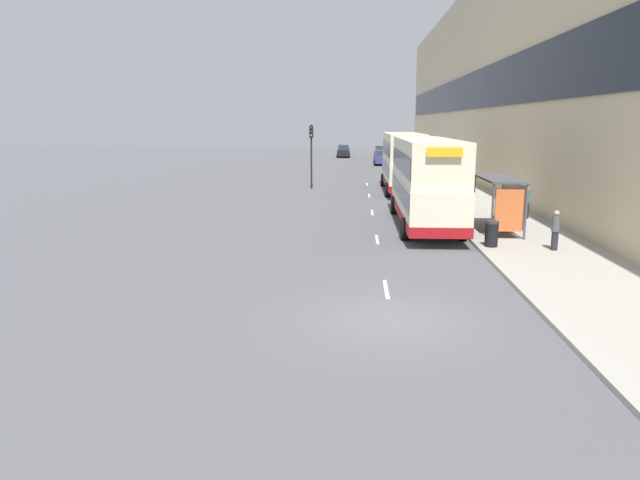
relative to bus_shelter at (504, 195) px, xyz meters
name	(u,v)px	position (x,y,z in m)	size (l,w,h in m)	color
ground_plane	(392,319)	(-5.77, -11.85, -1.88)	(220.00, 220.00, 0.00)	#515156
pavement	(437,178)	(0.73, 26.65, -1.81)	(5.00, 93.00, 0.14)	#A39E93
terrace_facade	(487,82)	(4.72, 26.65, 6.73)	(3.10, 93.00, 17.23)	#C6B793
lane_mark_0	(386,289)	(-5.77, -9.06, -1.87)	(0.12, 2.00, 0.01)	silver
lane_mark_1	(377,239)	(-5.77, -1.38, -1.87)	(0.12, 2.00, 0.01)	silver
lane_mark_2	(372,213)	(-5.77, 6.31, -1.87)	(0.12, 2.00, 0.01)	silver
lane_mark_3	(369,196)	(-5.77, 13.99, -1.87)	(0.12, 2.00, 0.01)	silver
lane_mark_4	(367,184)	(-5.77, 21.67, -1.87)	(0.12, 2.00, 0.01)	silver
bus_shelter	(504,195)	(0.00, 0.00, 0.00)	(1.60, 4.20, 2.48)	#4C4C51
double_decker_bus_near	(426,180)	(-3.30, 2.14, 0.41)	(2.85, 11.34, 4.30)	beige
double_decker_bus_ahead	(403,161)	(-3.25, 16.62, 0.41)	(2.85, 10.57, 4.30)	beige
car_0	(381,152)	(-3.10, 56.37, -0.99)	(2.03, 3.83, 1.80)	maroon
car_1	(382,158)	(-3.56, 43.55, -0.99)	(1.94, 4.06, 1.80)	navy
car_2	(396,167)	(-2.75, 30.08, -1.05)	(1.93, 3.89, 1.65)	#B7B799
car_3	(344,151)	(-8.53, 59.04, -0.98)	(1.96, 4.57, 1.83)	black
pedestrian_at_shelter	(555,230)	(1.11, -3.70, -0.93)	(0.31, 0.31, 1.58)	#23232D
pedestrian_1	(527,202)	(2.22, 4.00, -0.87)	(0.33, 0.33, 1.69)	#23232D
litter_bin	(492,234)	(-1.22, -3.17, -1.21)	(0.55, 0.55, 1.05)	black
traffic_light_far_kerb	(311,146)	(-10.17, 18.03, 1.43)	(0.30, 0.32, 4.92)	black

